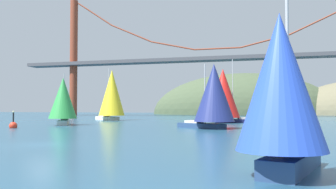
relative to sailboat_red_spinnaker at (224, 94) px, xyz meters
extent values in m
plane|color=navy|center=(-8.29, -44.92, -5.45)|extent=(360.00, 360.00, 0.00)
ellipsoid|color=#425138|center=(-3.29, 90.08, -5.45)|extent=(79.12, 44.00, 35.61)
cylinder|color=brown|center=(-61.76, 50.08, 16.03)|extent=(2.80, 2.80, 42.95)
cube|color=#47474C|center=(-8.29, 50.08, 13.63)|extent=(142.94, 6.00, 1.20)
cylinder|color=brown|center=(-54.13, 50.08, 32.39)|extent=(15.56, 0.50, 10.64)
cylinder|color=brown|center=(-38.85, 50.08, 23.87)|extent=(15.48, 0.50, 7.27)
cylinder|color=brown|center=(-23.57, 50.08, 18.76)|extent=(15.39, 0.50, 3.90)
cylinder|color=brown|center=(-8.29, 50.08, 17.05)|extent=(15.28, 0.50, 0.50)
cylinder|color=brown|center=(6.99, 50.08, 18.76)|extent=(15.39, 0.50, 3.90)
cylinder|color=brown|center=(22.26, 50.08, 23.87)|extent=(15.48, 0.50, 7.27)
cube|color=#191E4C|center=(2.49, 0.68, -5.11)|extent=(8.66, 4.26, 0.68)
cube|color=beige|center=(3.95, 1.07, -4.58)|extent=(3.02, 2.27, 0.36)
cylinder|color=#B2B2B7|center=(1.68, 0.46, 0.95)|extent=(0.14, 0.14, 11.43)
cone|color=red|center=(-0.10, -0.03, 0.19)|extent=(7.79, 7.79, 9.30)
cube|color=white|center=(-27.92, 7.75, -5.05)|extent=(7.98, 7.57, 0.79)
cube|color=beige|center=(-29.05, 8.78, -4.48)|extent=(3.30, 3.24, 0.36)
cylinder|color=#B2B2B7|center=(-27.29, 7.18, 0.91)|extent=(0.14, 0.14, 11.12)
cone|color=yellow|center=(-25.91, 5.93, 0.82)|extent=(8.20, 8.20, 10.36)
cube|color=navy|center=(9.49, -52.13, -5.05)|extent=(3.02, 6.01, 0.80)
cube|color=beige|center=(9.77, -51.13, -4.47)|extent=(1.60, 2.10, 0.36)
cylinder|color=#B2B2B7|center=(9.33, -52.69, -1.28)|extent=(0.14, 0.14, 6.73)
cone|color=blue|center=(8.99, -53.93, -1.57)|extent=(4.42, 4.42, 5.55)
cube|color=navy|center=(-0.79, -19.07, -5.11)|extent=(7.42, 5.54, 0.67)
cube|color=beige|center=(-1.94, -18.37, -4.60)|extent=(2.82, 2.52, 0.36)
cylinder|color=#B2B2B7|center=(-0.15, -19.45, -0.63)|extent=(0.14, 0.14, 8.29)
cone|color=navy|center=(1.26, -20.30, -0.55)|extent=(7.56, 7.56, 7.86)
cube|color=white|center=(-24.71, -15.44, -5.04)|extent=(4.10, 6.46, 0.80)
cube|color=beige|center=(-25.19, -14.40, -4.46)|extent=(1.94, 2.36, 0.36)
cylinder|color=#B2B2B7|center=(-24.44, -16.02, -0.80)|extent=(0.14, 0.14, 7.69)
cone|color=green|center=(-23.85, -17.30, -1.01)|extent=(5.99, 5.99, 6.67)
sphere|color=red|center=(-26.01, -26.33, -5.14)|extent=(1.10, 1.10, 1.10)
cylinder|color=black|center=(-26.01, -26.33, -4.10)|extent=(0.20, 0.20, 1.60)
sphere|color=#F2EA99|center=(-26.01, -26.33, -3.18)|extent=(0.24, 0.24, 0.24)
camera|label=1|loc=(8.61, -69.05, -2.63)|focal=38.67mm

